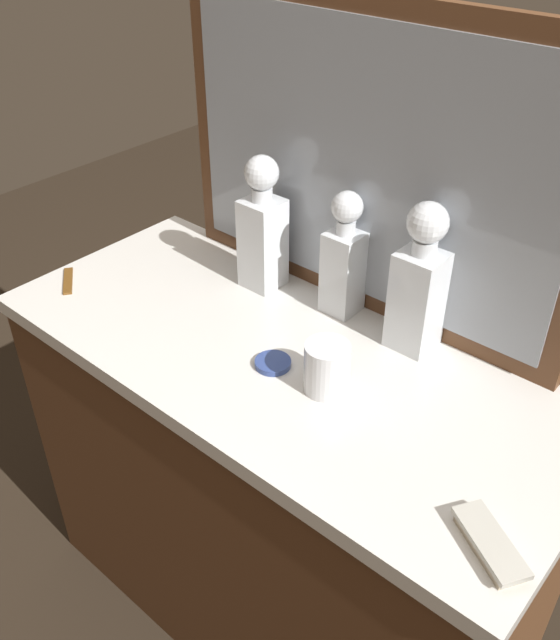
{
  "coord_description": "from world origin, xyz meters",
  "views": [
    {
      "loc": [
        0.73,
        -0.84,
        1.74
      ],
      "look_at": [
        0.0,
        0.0,
        0.96
      ],
      "focal_mm": 38.61,
      "sensor_mm": 36.0,
      "label": 1
    }
  ],
  "objects_px": {
    "crystal_decanter_far_right": "(344,265)",
    "crystal_tumbler_left": "(327,369)",
    "silver_brush_front": "(490,544)",
    "crystal_decanter_center": "(418,291)",
    "porcelain_dish": "(273,363)",
    "tortoiseshell_comb": "(68,281)",
    "crystal_decanter_left": "(263,236)"
  },
  "relations": [
    {
      "from": "crystal_decanter_far_right",
      "to": "porcelain_dish",
      "type": "bearing_deg",
      "value": -86.02
    },
    {
      "from": "crystal_tumbler_left",
      "to": "crystal_decanter_left",
      "type": "bearing_deg",
      "value": 149.62
    },
    {
      "from": "crystal_decanter_left",
      "to": "porcelain_dish",
      "type": "relative_size",
      "value": 4.34
    },
    {
      "from": "crystal_decanter_far_right",
      "to": "silver_brush_front",
      "type": "xyz_separation_m",
      "value": [
        0.54,
        -0.36,
        -0.1
      ]
    },
    {
      "from": "porcelain_dish",
      "to": "tortoiseshell_comb",
      "type": "distance_m",
      "value": 0.58
    },
    {
      "from": "crystal_decanter_center",
      "to": "porcelain_dish",
      "type": "distance_m",
      "value": 0.32
    },
    {
      "from": "crystal_tumbler_left",
      "to": "tortoiseshell_comb",
      "type": "relative_size",
      "value": 0.98
    },
    {
      "from": "crystal_decanter_far_right",
      "to": "crystal_tumbler_left",
      "type": "distance_m",
      "value": 0.28
    },
    {
      "from": "porcelain_dish",
      "to": "crystal_decanter_far_right",
      "type": "bearing_deg",
      "value": 93.98
    },
    {
      "from": "silver_brush_front",
      "to": "porcelain_dish",
      "type": "height_order",
      "value": "silver_brush_front"
    },
    {
      "from": "crystal_decanter_left",
      "to": "tortoiseshell_comb",
      "type": "relative_size",
      "value": 3.03
    },
    {
      "from": "silver_brush_front",
      "to": "porcelain_dish",
      "type": "bearing_deg",
      "value": 167.65
    },
    {
      "from": "crystal_decanter_left",
      "to": "silver_brush_front",
      "type": "xyz_separation_m",
      "value": [
        0.75,
        -0.33,
        -0.11
      ]
    },
    {
      "from": "porcelain_dish",
      "to": "crystal_decanter_center",
      "type": "bearing_deg",
      "value": 55.19
    },
    {
      "from": "crystal_tumbler_left",
      "to": "silver_brush_front",
      "type": "height_order",
      "value": "crystal_tumbler_left"
    },
    {
      "from": "crystal_decanter_far_right",
      "to": "crystal_tumbler_left",
      "type": "bearing_deg",
      "value": -59.34
    },
    {
      "from": "crystal_tumbler_left",
      "to": "silver_brush_front",
      "type": "bearing_deg",
      "value": -17.76
    },
    {
      "from": "crystal_tumbler_left",
      "to": "tortoiseshell_comb",
      "type": "height_order",
      "value": "crystal_tumbler_left"
    },
    {
      "from": "crystal_tumbler_left",
      "to": "porcelain_dish",
      "type": "relative_size",
      "value": 1.4
    },
    {
      "from": "crystal_tumbler_left",
      "to": "tortoiseshell_comb",
      "type": "distance_m",
      "value": 0.7
    },
    {
      "from": "crystal_decanter_left",
      "to": "silver_brush_front",
      "type": "bearing_deg",
      "value": -23.84
    },
    {
      "from": "crystal_decanter_center",
      "to": "crystal_tumbler_left",
      "type": "xyz_separation_m",
      "value": [
        -0.05,
        -0.23,
        -0.08
      ]
    },
    {
      "from": "crystal_decanter_far_right",
      "to": "crystal_decanter_left",
      "type": "distance_m",
      "value": 0.21
    },
    {
      "from": "crystal_decanter_left",
      "to": "porcelain_dish",
      "type": "xyz_separation_m",
      "value": [
        0.22,
        -0.21,
        -0.12
      ]
    },
    {
      "from": "porcelain_dish",
      "to": "tortoiseshell_comb",
      "type": "height_order",
      "value": "porcelain_dish"
    },
    {
      "from": "crystal_decanter_center",
      "to": "crystal_decanter_left",
      "type": "height_order",
      "value": "crystal_decanter_center"
    },
    {
      "from": "crystal_decanter_left",
      "to": "crystal_decanter_center",
      "type": "bearing_deg",
      "value": 4.21
    },
    {
      "from": "crystal_decanter_far_right",
      "to": "tortoiseshell_comb",
      "type": "bearing_deg",
      "value": -149.18
    },
    {
      "from": "crystal_decanter_center",
      "to": "porcelain_dish",
      "type": "relative_size",
      "value": 4.39
    },
    {
      "from": "crystal_decanter_far_right",
      "to": "crystal_tumbler_left",
      "type": "height_order",
      "value": "crystal_decanter_far_right"
    },
    {
      "from": "crystal_decanter_left",
      "to": "silver_brush_front",
      "type": "height_order",
      "value": "crystal_decanter_left"
    },
    {
      "from": "crystal_tumbler_left",
      "to": "crystal_decanter_far_right",
      "type": "bearing_deg",
      "value": 120.66
    }
  ]
}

